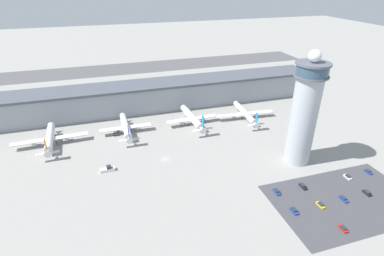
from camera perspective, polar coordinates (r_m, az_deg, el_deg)
ground_plane at (r=161.84m, az=-5.05°, el=-5.93°), size 1000.00×1000.00×0.00m
terminal_building at (r=219.29m, az=-9.16°, el=5.93°), size 261.07×25.00×19.43m
runway_strip at (r=327.63m, az=-12.10°, el=11.03°), size 391.60×44.00×0.01m
control_tower at (r=157.05m, az=20.62°, el=2.84°), size 16.09×16.09×58.59m
parking_lot_surface at (r=150.79m, az=27.12°, el=-12.14°), size 64.00×40.00×0.01m
airplane_gate_alpha at (r=189.94m, az=-25.47°, el=-1.86°), size 41.66×36.28×13.33m
airplane_gate_bravo at (r=188.94m, az=-12.48°, el=0.14°), size 31.39×36.02×12.94m
airplane_gate_charlie at (r=195.40m, az=0.12°, el=1.84°), size 34.50×37.43×14.02m
airplane_gate_delta at (r=206.62m, az=10.12°, el=2.72°), size 40.41×37.56×11.99m
service_truck_catering at (r=157.57m, az=-15.73°, el=-7.56°), size 7.32×2.84×2.88m
service_truck_fuel at (r=191.68m, az=-14.25°, el=-0.78°), size 2.89×7.78×2.58m
car_white_wagon at (r=150.36m, az=26.91°, el=-11.96°), size 2.01×4.64×1.38m
car_maroon_suv at (r=165.52m, az=27.55°, el=-8.27°), size 1.84×4.30×1.60m
car_yellow_taxi at (r=150.60m, az=20.39°, el=-10.37°), size 1.77×4.63×1.55m
car_navy_sedan at (r=158.88m, az=30.41°, el=-10.62°), size 1.97×4.14×1.52m
car_grey_coupe at (r=143.73m, az=15.83°, el=-11.59°), size 1.93×4.55×1.55m
car_red_hatchback at (r=142.86m, az=23.30°, el=-13.32°), size 1.88×4.38×1.47m
car_green_van at (r=135.96m, az=18.88°, el=-14.71°), size 1.86×4.40×1.59m
car_silver_sedan at (r=135.56m, az=26.83°, el=-16.72°), size 1.91×4.15×1.46m
car_blue_compact at (r=174.61m, az=30.55°, el=-7.18°), size 1.82×4.16×1.45m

